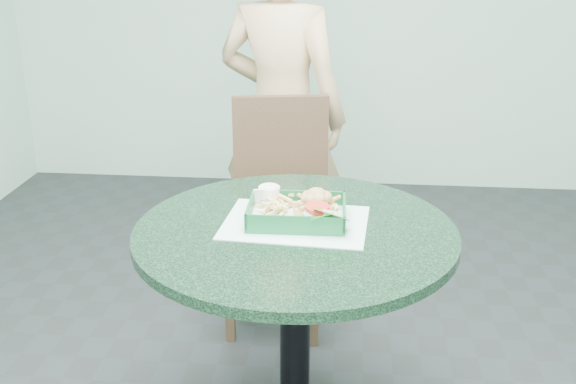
# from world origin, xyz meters

# --- Properties ---
(cafe_table) EXTENTS (0.91, 0.91, 0.75)m
(cafe_table) POSITION_xyz_m (0.00, 0.00, 0.58)
(cafe_table) COLOR black
(cafe_table) RESTS_ON floor
(dining_chair) EXTENTS (0.39, 0.39, 0.93)m
(dining_chair) POSITION_xyz_m (-0.14, 0.84, 0.53)
(dining_chair) COLOR #563115
(dining_chair) RESTS_ON floor
(diner_person) EXTENTS (0.72, 0.59, 1.71)m
(diner_person) POSITION_xyz_m (-0.15, 1.11, 0.86)
(diner_person) COLOR tan
(diner_person) RESTS_ON floor
(placemat) EXTENTS (0.42, 0.33, 0.00)m
(placemat) POSITION_xyz_m (-0.00, 0.03, 0.75)
(placemat) COLOR silver
(placemat) RESTS_ON cafe_table
(food_basket) EXTENTS (0.27, 0.20, 0.06)m
(food_basket) POSITION_xyz_m (0.00, 0.04, 0.77)
(food_basket) COLOR #11582B
(food_basket) RESTS_ON placemat
(crab_sandwich) EXTENTS (0.13, 0.13, 0.07)m
(crab_sandwich) POSITION_xyz_m (0.05, 0.08, 0.80)
(crab_sandwich) COLOR #D7B564
(crab_sandwich) RESTS_ON food_basket
(fries_pile) EXTENTS (0.13, 0.13, 0.04)m
(fries_pile) POSITION_xyz_m (-0.07, 0.10, 0.79)
(fries_pile) COLOR #E4C475
(fries_pile) RESTS_ON food_basket
(sauce_ramekin) EXTENTS (0.06, 0.06, 0.04)m
(sauce_ramekin) POSITION_xyz_m (-0.09, 0.15, 0.80)
(sauce_ramekin) COLOR white
(sauce_ramekin) RESTS_ON food_basket
(garnish_cup) EXTENTS (0.12, 0.12, 0.05)m
(garnish_cup) POSITION_xyz_m (0.07, 0.00, 0.79)
(garnish_cup) COLOR silver
(garnish_cup) RESTS_ON food_basket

